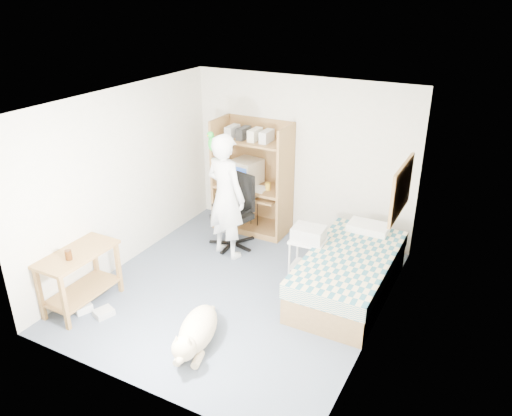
# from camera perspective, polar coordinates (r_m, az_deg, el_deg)

# --- Properties ---
(floor) EXTENTS (4.00, 4.00, 0.00)m
(floor) POSITION_cam_1_polar(r_m,az_deg,el_deg) (6.71, -2.03, -9.30)
(floor) COLOR #434B5B
(floor) RESTS_ON ground
(wall_back) EXTENTS (3.60, 0.02, 2.50)m
(wall_back) POSITION_cam_1_polar(r_m,az_deg,el_deg) (7.79, 5.18, 5.75)
(wall_back) COLOR silver
(wall_back) RESTS_ON floor
(wall_right) EXTENTS (0.02, 4.00, 2.50)m
(wall_right) POSITION_cam_1_polar(r_m,az_deg,el_deg) (5.52, 14.26, -2.99)
(wall_right) COLOR silver
(wall_right) RESTS_ON floor
(wall_left) EXTENTS (0.02, 4.00, 2.50)m
(wall_left) POSITION_cam_1_polar(r_m,az_deg,el_deg) (7.12, -14.88, 3.23)
(wall_left) COLOR silver
(wall_left) RESTS_ON floor
(ceiling) EXTENTS (3.60, 4.00, 0.02)m
(ceiling) POSITION_cam_1_polar(r_m,az_deg,el_deg) (5.72, -2.40, 12.07)
(ceiling) COLOR white
(ceiling) RESTS_ON wall_back
(computer_hutch) EXTENTS (1.20, 0.63, 1.80)m
(computer_hutch) POSITION_cam_1_polar(r_m,az_deg,el_deg) (7.99, -0.30, 3.07)
(computer_hutch) COLOR brown
(computer_hutch) RESTS_ON floor
(bed) EXTENTS (1.02, 2.02, 0.66)m
(bed) POSITION_cam_1_polar(r_m,az_deg,el_deg) (6.61, 10.57, -7.36)
(bed) COLOR brown
(bed) RESTS_ON floor
(side_desk) EXTENTS (0.50, 1.00, 0.75)m
(side_desk) POSITION_cam_1_polar(r_m,az_deg,el_deg) (6.53, -19.53, -6.79)
(side_desk) COLOR brown
(side_desk) RESTS_ON floor
(corkboard) EXTENTS (0.04, 0.94, 0.66)m
(corkboard) POSITION_cam_1_polar(r_m,az_deg,el_deg) (6.25, 16.30, 2.07)
(corkboard) COLOR #936942
(corkboard) RESTS_ON wall_right
(office_chair) EXTENTS (0.63, 0.63, 1.12)m
(office_chair) POSITION_cam_1_polar(r_m,az_deg,el_deg) (7.63, -2.40, -1.49)
(office_chair) COLOR black
(office_chair) RESTS_ON floor
(person) EXTENTS (0.77, 0.60, 1.85)m
(person) POSITION_cam_1_polar(r_m,az_deg,el_deg) (7.15, -3.47, 1.33)
(person) COLOR white
(person) RESTS_ON floor
(parrot) EXTENTS (0.14, 0.24, 0.37)m
(parrot) POSITION_cam_1_polar(r_m,az_deg,el_deg) (7.01, -4.99, 7.47)
(parrot) COLOR #13861A
(parrot) RESTS_ON person
(dog) EXTENTS (0.57, 1.15, 0.44)m
(dog) POSITION_cam_1_polar(r_m,az_deg,el_deg) (5.72, -6.85, -13.85)
(dog) COLOR beige
(dog) RESTS_ON floor
(printer_cart) EXTENTS (0.49, 0.40, 0.56)m
(printer_cart) POSITION_cam_1_polar(r_m,az_deg,el_deg) (6.86, 5.94, -4.98)
(printer_cart) COLOR silver
(printer_cart) RESTS_ON floor
(printer) EXTENTS (0.44, 0.34, 0.18)m
(printer) POSITION_cam_1_polar(r_m,az_deg,el_deg) (6.73, 6.04, -2.89)
(printer) COLOR #B7B7B2
(printer) RESTS_ON printer_cart
(crt_monitor) EXTENTS (0.47, 0.49, 0.39)m
(crt_monitor) POSITION_cam_1_polar(r_m,az_deg,el_deg) (8.01, -1.10, 4.20)
(crt_monitor) COLOR beige
(crt_monitor) RESTS_ON computer_hutch
(keyboard) EXTENTS (0.45, 0.17, 0.03)m
(keyboard) POSITION_cam_1_polar(r_m,az_deg,el_deg) (7.94, -1.08, 1.74)
(keyboard) COLOR beige
(keyboard) RESTS_ON computer_hutch
(pencil_cup) EXTENTS (0.08, 0.08, 0.12)m
(pencil_cup) POSITION_cam_1_polar(r_m,az_deg,el_deg) (7.79, 1.37, 2.48)
(pencil_cup) COLOR gold
(pencil_cup) RESTS_ON computer_hutch
(drink_glass) EXTENTS (0.08, 0.08, 0.12)m
(drink_glass) POSITION_cam_1_polar(r_m,az_deg,el_deg) (6.25, -20.64, -5.05)
(drink_glass) COLOR #401F0A
(drink_glass) RESTS_ON side_desk
(floor_box_a) EXTENTS (0.31, 0.28, 0.10)m
(floor_box_a) POSITION_cam_1_polar(r_m,az_deg,el_deg) (6.67, -19.29, -10.55)
(floor_box_a) COLOR silver
(floor_box_a) RESTS_ON floor
(floor_box_b) EXTENTS (0.24, 0.27, 0.08)m
(floor_box_b) POSITION_cam_1_polar(r_m,az_deg,el_deg) (6.49, -17.01, -11.37)
(floor_box_b) COLOR #AEAEA9
(floor_box_b) RESTS_ON floor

